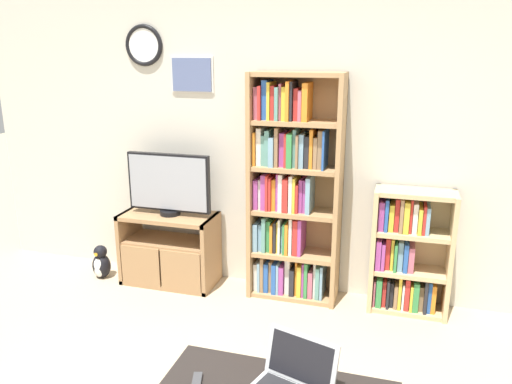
% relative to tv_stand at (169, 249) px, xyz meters
% --- Properties ---
extents(wall_back, '(5.71, 0.09, 2.60)m').
position_rel_tv_stand_xyz_m(wall_back, '(0.98, 0.28, 0.98)').
color(wall_back, beige).
rests_on(wall_back, ground_plane).
extents(tv_stand, '(0.84, 0.42, 0.65)m').
position_rel_tv_stand_xyz_m(tv_stand, '(0.00, 0.00, 0.00)').
color(tv_stand, '#9E754C').
rests_on(tv_stand, ground_plane).
extents(television, '(0.75, 0.18, 0.55)m').
position_rel_tv_stand_xyz_m(television, '(0.02, 0.01, 0.60)').
color(television, black).
rests_on(television, tv_stand).
extents(bookshelf_tall, '(0.74, 0.32, 1.88)m').
position_rel_tv_stand_xyz_m(bookshelf_tall, '(1.08, 0.09, 0.58)').
color(bookshelf_tall, tan).
rests_on(bookshelf_tall, ground_plane).
extents(bookshelf_short, '(0.61, 0.30, 1.01)m').
position_rel_tv_stand_xyz_m(bookshelf_short, '(2.04, 0.10, 0.15)').
color(bookshelf_short, tan).
rests_on(bookshelf_short, ground_plane).
extents(laptop, '(0.44, 0.38, 0.26)m').
position_rel_tv_stand_xyz_m(laptop, '(1.52, -1.76, 0.19)').
color(laptop, '#B7BABC').
rests_on(laptop, coffee_table).
extents(remote_near_laptop, '(0.09, 0.17, 0.02)m').
position_rel_tv_stand_xyz_m(remote_near_laptop, '(1.06, -1.85, 0.14)').
color(remote_near_laptop, '#38383A').
rests_on(remote_near_laptop, coffee_table).
extents(penguin_figurine, '(0.17, 0.15, 0.32)m').
position_rel_tv_stand_xyz_m(penguin_figurine, '(-0.65, -0.10, -0.18)').
color(penguin_figurine, black).
rests_on(penguin_figurine, ground_plane).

